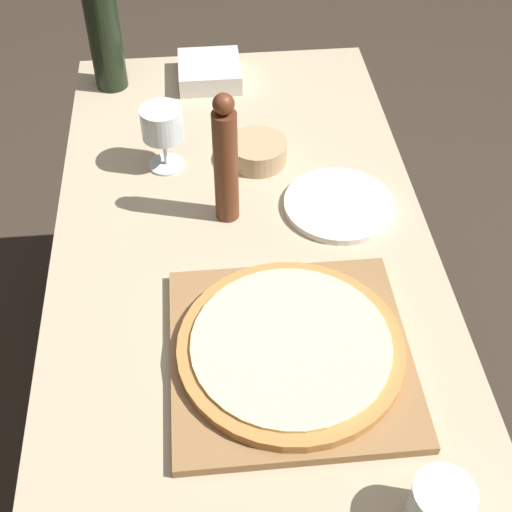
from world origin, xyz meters
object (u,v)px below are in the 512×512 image
object	(u,v)px
pizza	(291,347)
wine_bottle	(103,28)
pepper_mill	(226,161)
wine_glass	(162,126)
small_bowl	(258,152)

from	to	relation	value
pizza	wine_bottle	bearing A→B (deg)	110.89
pizza	wine_bottle	xyz separation A→B (m)	(-0.32, 0.84, 0.12)
pepper_mill	wine_glass	size ratio (longest dim) A/B	1.96
pizza	pepper_mill	world-z (taller)	pepper_mill
wine_bottle	pepper_mill	distance (m)	0.55
pizza	wine_glass	distance (m)	0.56
pepper_mill	wine_bottle	bearing A→B (deg)	116.46
wine_bottle	small_bowl	xyz separation A→B (m)	(0.32, -0.33, -0.12)
pizza	pepper_mill	bearing A→B (deg)	102.38
pepper_mill	wine_glass	xyz separation A→B (m)	(-0.12, 0.17, -0.03)
pizza	pepper_mill	xyz separation A→B (m)	(-0.08, 0.35, 0.10)
pepper_mill	small_bowl	world-z (taller)	pepper_mill
wine_glass	wine_bottle	bearing A→B (deg)	111.45
small_bowl	pizza	bearing A→B (deg)	-89.70
pizza	small_bowl	size ratio (longest dim) A/B	2.95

